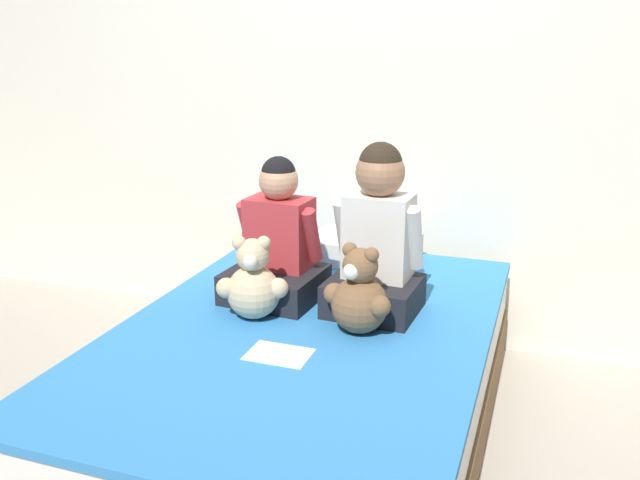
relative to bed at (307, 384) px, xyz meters
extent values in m
plane|color=#B2A899|center=(0.00, 0.00, -0.24)|extent=(14.00, 14.00, 0.00)
cube|color=silver|center=(0.00, 1.08, 1.01)|extent=(8.00, 0.06, 2.50)
cube|color=brown|center=(0.00, 0.00, -0.12)|extent=(1.31, 1.95, 0.24)
cube|color=white|center=(0.00, 0.00, 0.11)|extent=(1.28, 1.91, 0.20)
cube|color=#337FC6|center=(0.00, 0.00, 0.23)|extent=(1.30, 1.93, 0.03)
cube|color=black|center=(-0.21, 0.20, 0.30)|extent=(0.38, 0.35, 0.12)
cube|color=#B23338|center=(-0.21, 0.25, 0.50)|extent=(0.26, 0.18, 0.28)
sphere|color=tan|center=(-0.21, 0.25, 0.71)|extent=(0.15, 0.15, 0.15)
sphere|color=black|center=(-0.21, 0.25, 0.74)|extent=(0.14, 0.14, 0.14)
cylinder|color=#B23338|center=(-0.35, 0.26, 0.51)|extent=(0.07, 0.13, 0.23)
cylinder|color=#B23338|center=(-0.06, 0.24, 0.51)|extent=(0.07, 0.13, 0.23)
cube|color=black|center=(0.20, 0.20, 0.30)|extent=(0.35, 0.32, 0.13)
cube|color=silver|center=(0.20, 0.24, 0.53)|extent=(0.25, 0.18, 0.32)
sphere|color=#9E7051|center=(0.20, 0.24, 0.77)|extent=(0.18, 0.18, 0.18)
sphere|color=#2D2319|center=(0.20, 0.24, 0.80)|extent=(0.16, 0.16, 0.16)
cylinder|color=silver|center=(0.06, 0.25, 0.54)|extent=(0.06, 0.14, 0.26)
cylinder|color=silver|center=(0.34, 0.24, 0.54)|extent=(0.06, 0.14, 0.26)
sphere|color=#D1B78E|center=(-0.21, 0.00, 0.34)|extent=(0.20, 0.20, 0.20)
sphere|color=#D1B78E|center=(-0.21, 0.00, 0.49)|extent=(0.12, 0.12, 0.12)
sphere|color=beige|center=(-0.19, -0.05, 0.48)|extent=(0.06, 0.06, 0.06)
sphere|color=#D1B78E|center=(-0.25, -0.02, 0.53)|extent=(0.05, 0.05, 0.05)
sphere|color=#D1B78E|center=(-0.17, 0.01, 0.53)|extent=(0.05, 0.05, 0.05)
sphere|color=#D1B78E|center=(-0.29, -0.05, 0.37)|extent=(0.08, 0.08, 0.08)
sphere|color=#D1B78E|center=(-0.11, 0.01, 0.37)|extent=(0.08, 0.08, 0.08)
sphere|color=brown|center=(0.20, 0.01, 0.34)|extent=(0.20, 0.20, 0.20)
sphere|color=brown|center=(0.20, 0.01, 0.49)|extent=(0.13, 0.13, 0.13)
sphere|color=white|center=(0.18, -0.04, 0.48)|extent=(0.06, 0.06, 0.06)
sphere|color=brown|center=(0.15, 0.02, 0.54)|extent=(0.05, 0.05, 0.05)
sphere|color=brown|center=(0.24, -0.01, 0.54)|extent=(0.05, 0.05, 0.05)
sphere|color=brown|center=(0.10, 0.02, 0.37)|extent=(0.08, 0.08, 0.08)
sphere|color=brown|center=(0.28, -0.04, 0.37)|extent=(0.08, 0.08, 0.08)
cube|color=silver|center=(0.00, 0.78, 0.30)|extent=(0.49, 0.33, 0.11)
cube|color=white|center=(0.00, -0.26, 0.24)|extent=(0.21, 0.15, 0.00)
camera|label=1|loc=(0.80, -2.13, 1.26)|focal=38.00mm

